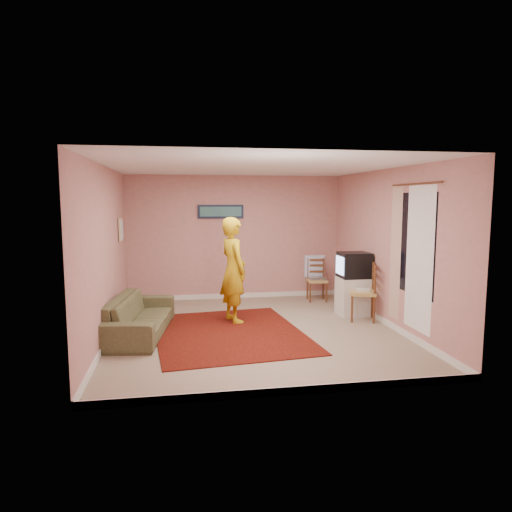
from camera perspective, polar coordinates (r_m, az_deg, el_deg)
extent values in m
plane|color=gray|center=(7.44, -0.24, -9.29)|extent=(5.00, 5.00, 0.00)
cube|color=tan|center=(9.65, -2.64, 2.32)|extent=(4.50, 0.02, 2.60)
cube|color=tan|center=(4.76, 4.61, -2.56)|extent=(4.50, 0.02, 2.60)
cube|color=tan|center=(7.18, -18.27, 0.35)|extent=(0.02, 5.00, 2.60)
cube|color=tan|center=(7.87, 16.15, 0.98)|extent=(0.02, 5.00, 2.60)
cube|color=white|center=(7.16, -0.25, 11.10)|extent=(4.50, 5.00, 0.02)
cube|color=white|center=(9.82, -2.59, -4.97)|extent=(4.50, 0.02, 0.10)
cube|color=white|center=(5.13, 4.44, -16.45)|extent=(4.50, 0.02, 0.10)
cube|color=white|center=(7.42, -17.81, -9.28)|extent=(0.02, 5.00, 0.10)
cube|color=white|center=(8.09, 15.78, -7.87)|extent=(0.02, 5.00, 0.10)
cube|color=black|center=(7.05, 19.30, 1.42)|extent=(0.01, 1.10, 1.50)
cube|color=white|center=(6.94, 19.73, -0.35)|extent=(0.01, 0.75, 2.10)
cube|color=beige|center=(7.55, 17.04, 0.32)|extent=(0.01, 0.35, 2.10)
cylinder|color=brown|center=(7.01, 19.27, 8.51)|extent=(0.02, 1.40, 0.02)
cube|color=#141D38|center=(9.56, -4.43, 5.56)|extent=(0.95, 0.03, 0.28)
cube|color=#32668C|center=(9.54, -4.42, 5.56)|extent=(0.86, 0.01, 0.20)
cube|color=beige|center=(8.73, -16.56, 3.18)|extent=(0.03, 0.38, 0.42)
cube|color=silver|center=(8.73, -16.43, 3.19)|extent=(0.01, 0.30, 0.34)
cube|color=black|center=(7.31, -3.42, -9.55)|extent=(2.53, 3.04, 0.02)
cube|color=silver|center=(8.53, 12.07, -4.94)|extent=(0.54, 0.49, 0.69)
cube|color=black|center=(8.43, 12.17, -1.11)|extent=(0.53, 0.48, 0.46)
cube|color=#8CB2F2|center=(8.34, 10.46, -1.16)|extent=(0.02, 0.38, 0.32)
cube|color=tan|center=(9.56, 7.63, -3.09)|extent=(0.43, 0.41, 0.05)
cube|color=brown|center=(9.52, 7.65, -1.75)|extent=(0.40, 0.08, 0.45)
cube|color=#A7A7AB|center=(9.55, 7.64, -2.78)|extent=(0.35, 0.26, 0.06)
cube|color=#8CA4E5|center=(9.69, 7.33, -1.25)|extent=(0.43, 0.05, 0.45)
cube|color=tan|center=(8.17, 13.19, -4.48)|extent=(0.56, 0.57, 0.05)
cube|color=brown|center=(8.13, 13.24, -2.69)|extent=(0.19, 0.44, 0.52)
cube|color=white|center=(8.16, 13.20, -4.14)|extent=(0.25, 0.21, 0.05)
imported|color=brown|center=(7.40, -14.38, -7.23)|extent=(1.06, 2.12, 0.59)
imported|color=gold|center=(7.80, -2.86, -1.76)|extent=(0.62, 0.76, 1.80)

